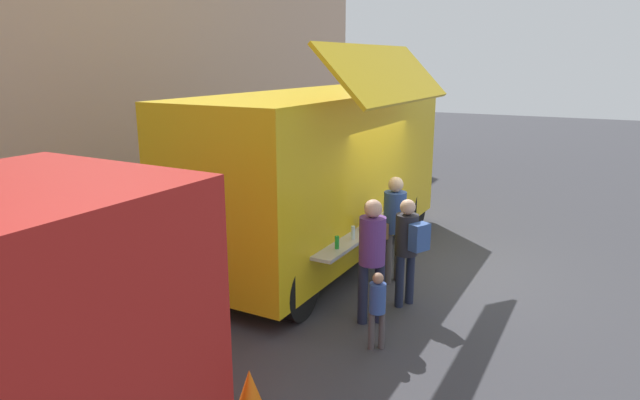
% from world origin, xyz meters
% --- Properties ---
extents(ground_plane, '(60.00, 60.00, 0.00)m').
position_xyz_m(ground_plane, '(0.00, 0.00, 0.00)').
color(ground_plane, '#38383D').
extents(curb_strip, '(28.00, 1.60, 0.15)m').
position_xyz_m(curb_strip, '(-4.03, 4.55, 0.07)').
color(curb_strip, '#9E998E').
rests_on(curb_strip, ground).
extents(food_truck_main, '(6.52, 3.27, 3.85)m').
position_xyz_m(food_truck_main, '(-0.02, 1.93, 1.66)').
color(food_truck_main, gold).
rests_on(food_truck_main, ground).
extents(traffic_cone_orange, '(0.36, 0.36, 0.55)m').
position_xyz_m(traffic_cone_orange, '(-4.77, 0.39, 0.28)').
color(traffic_cone_orange, orange).
rests_on(traffic_cone_orange, ground).
extents(trash_bin, '(0.60, 0.60, 1.02)m').
position_xyz_m(trash_bin, '(4.42, 4.25, 0.51)').
color(trash_bin, '#2F5D36').
rests_on(trash_bin, ground).
extents(customer_front_ordering, '(0.57, 0.44, 1.80)m').
position_xyz_m(customer_front_ordering, '(-0.71, 0.27, 1.07)').
color(customer_front_ordering, '#4B4645').
rests_on(customer_front_ordering, ground).
extents(customer_mid_with_backpack, '(0.45, 0.54, 1.65)m').
position_xyz_m(customer_mid_with_backpack, '(-1.47, -0.22, 1.01)').
color(customer_mid_with_backpack, '#1C2238').
rests_on(customer_mid_with_backpack, ground).
extents(customer_rear_waiting, '(0.37, 0.37, 1.80)m').
position_xyz_m(customer_rear_waiting, '(-2.22, 0.06, 1.07)').
color(customer_rear_waiting, '#1D2138').
rests_on(customer_rear_waiting, ground).
extents(child_near_queue, '(0.21, 0.21, 1.04)m').
position_xyz_m(child_near_queue, '(-2.87, -0.28, 0.62)').
color(child_near_queue, '#494345').
rests_on(child_near_queue, ground).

